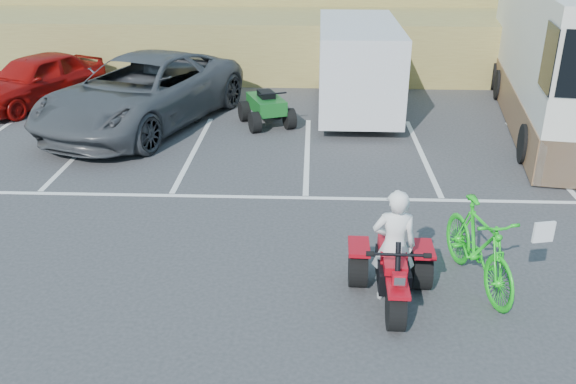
{
  "coord_description": "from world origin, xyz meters",
  "views": [
    {
      "loc": [
        0.11,
        -8.58,
        5.06
      ],
      "look_at": [
        -0.27,
        0.45,
        1.0
      ],
      "focal_mm": 38.0,
      "sensor_mm": 36.0,
      "label": 1
    }
  ],
  "objects_px": {
    "rider": "(394,246)",
    "grey_pickup": "(142,92)",
    "red_trike_atv": "(391,303)",
    "rv_motorhome": "(562,64)",
    "quad_atv_green": "(267,125)",
    "red_car": "(36,80)",
    "green_dirt_bike": "(479,246)",
    "cargo_trailer": "(358,65)",
    "quad_atv_blue": "(189,115)"
  },
  "relations": [
    {
      "from": "rider",
      "to": "grey_pickup",
      "type": "height_order",
      "value": "grey_pickup"
    },
    {
      "from": "red_trike_atv",
      "to": "red_car",
      "type": "distance_m",
      "value": 13.64
    },
    {
      "from": "rider",
      "to": "cargo_trailer",
      "type": "relative_size",
      "value": 0.32
    },
    {
      "from": "rv_motorhome",
      "to": "quad_atv_blue",
      "type": "relative_size",
      "value": 6.28
    },
    {
      "from": "rv_motorhome",
      "to": "cargo_trailer",
      "type": "bearing_deg",
      "value": -178.18
    },
    {
      "from": "red_car",
      "to": "quad_atv_green",
      "type": "relative_size",
      "value": 2.81
    },
    {
      "from": "rider",
      "to": "red_car",
      "type": "relative_size",
      "value": 0.39
    },
    {
      "from": "rv_motorhome",
      "to": "quad_atv_green",
      "type": "height_order",
      "value": "rv_motorhome"
    },
    {
      "from": "rider",
      "to": "quad_atv_blue",
      "type": "bearing_deg",
      "value": -60.82
    },
    {
      "from": "cargo_trailer",
      "to": "rv_motorhome",
      "type": "distance_m",
      "value": 5.38
    },
    {
      "from": "green_dirt_bike",
      "to": "quad_atv_blue",
      "type": "height_order",
      "value": "green_dirt_bike"
    },
    {
      "from": "red_car",
      "to": "cargo_trailer",
      "type": "xyz_separation_m",
      "value": [
        9.38,
        -0.29,
        0.59
      ]
    },
    {
      "from": "green_dirt_bike",
      "to": "grey_pickup",
      "type": "bearing_deg",
      "value": 120.36
    },
    {
      "from": "red_car",
      "to": "quad_atv_blue",
      "type": "relative_size",
      "value": 2.72
    },
    {
      "from": "red_trike_atv",
      "to": "rv_motorhome",
      "type": "bearing_deg",
      "value": 60.39
    },
    {
      "from": "rider",
      "to": "rv_motorhome",
      "type": "bearing_deg",
      "value": -120.03
    },
    {
      "from": "red_car",
      "to": "red_trike_atv",
      "type": "bearing_deg",
      "value": -20.44
    },
    {
      "from": "red_car",
      "to": "grey_pickup",
      "type": "bearing_deg",
      "value": -0.47
    },
    {
      "from": "red_car",
      "to": "quad_atv_green",
      "type": "height_order",
      "value": "red_car"
    },
    {
      "from": "red_trike_atv",
      "to": "quad_atv_blue",
      "type": "bearing_deg",
      "value": 118.77
    },
    {
      "from": "rider",
      "to": "red_car",
      "type": "bearing_deg",
      "value": -44.84
    },
    {
      "from": "green_dirt_bike",
      "to": "quad_atv_green",
      "type": "bearing_deg",
      "value": 103.32
    },
    {
      "from": "grey_pickup",
      "to": "red_car",
      "type": "height_order",
      "value": "grey_pickup"
    },
    {
      "from": "green_dirt_bike",
      "to": "quad_atv_blue",
      "type": "distance_m",
      "value": 10.44
    },
    {
      "from": "green_dirt_bike",
      "to": "quad_atv_blue",
      "type": "bearing_deg",
      "value": 112.62
    },
    {
      "from": "grey_pickup",
      "to": "cargo_trailer",
      "type": "height_order",
      "value": "cargo_trailer"
    },
    {
      "from": "red_trike_atv",
      "to": "rv_motorhome",
      "type": "xyz_separation_m",
      "value": [
        5.4,
        8.93,
        1.55
      ]
    },
    {
      "from": "green_dirt_bike",
      "to": "grey_pickup",
      "type": "height_order",
      "value": "grey_pickup"
    },
    {
      "from": "rider",
      "to": "green_dirt_bike",
      "type": "xyz_separation_m",
      "value": [
        1.31,
        0.42,
        -0.21
      ]
    },
    {
      "from": "rider",
      "to": "green_dirt_bike",
      "type": "distance_m",
      "value": 1.39
    },
    {
      "from": "red_car",
      "to": "rider",
      "type": "bearing_deg",
      "value": -20.0
    },
    {
      "from": "grey_pickup",
      "to": "quad_atv_blue",
      "type": "distance_m",
      "value": 1.67
    },
    {
      "from": "red_trike_atv",
      "to": "green_dirt_bike",
      "type": "xyz_separation_m",
      "value": [
        1.32,
        0.57,
        0.65
      ]
    },
    {
      "from": "grey_pickup",
      "to": "red_car",
      "type": "xyz_separation_m",
      "value": [
        -3.67,
        1.86,
        -0.16
      ]
    },
    {
      "from": "cargo_trailer",
      "to": "grey_pickup",
      "type": "bearing_deg",
      "value": -164.28
    },
    {
      "from": "grey_pickup",
      "to": "quad_atv_blue",
      "type": "height_order",
      "value": "grey_pickup"
    },
    {
      "from": "rider",
      "to": "cargo_trailer",
      "type": "bearing_deg",
      "value": -88.85
    },
    {
      "from": "green_dirt_bike",
      "to": "rv_motorhome",
      "type": "height_order",
      "value": "rv_motorhome"
    },
    {
      "from": "grey_pickup",
      "to": "red_car",
      "type": "relative_size",
      "value": 1.49
    },
    {
      "from": "red_trike_atv",
      "to": "green_dirt_bike",
      "type": "bearing_deg",
      "value": 24.78
    },
    {
      "from": "red_car",
      "to": "quad_atv_green",
      "type": "distance_m",
      "value": 7.16
    },
    {
      "from": "cargo_trailer",
      "to": "quad_atv_blue",
      "type": "xyz_separation_m",
      "value": [
        -4.74,
        -0.55,
        -1.34
      ]
    },
    {
      "from": "quad_atv_blue",
      "to": "cargo_trailer",
      "type": "bearing_deg",
      "value": 24.18
    },
    {
      "from": "green_dirt_bike",
      "to": "cargo_trailer",
      "type": "xyz_separation_m",
      "value": [
        -1.25,
        9.07,
        0.69
      ]
    },
    {
      "from": "green_dirt_bike",
      "to": "red_car",
      "type": "xyz_separation_m",
      "value": [
        -10.63,
        9.36,
        0.1
      ]
    },
    {
      "from": "grey_pickup",
      "to": "rv_motorhome",
      "type": "bearing_deg",
      "value": 24.56
    },
    {
      "from": "green_dirt_bike",
      "to": "cargo_trailer",
      "type": "bearing_deg",
      "value": 85.34
    },
    {
      "from": "rider",
      "to": "grey_pickup",
      "type": "distance_m",
      "value": 9.74
    },
    {
      "from": "quad_atv_green",
      "to": "grey_pickup",
      "type": "bearing_deg",
      "value": 161.8
    },
    {
      "from": "rider",
      "to": "red_car",
      "type": "distance_m",
      "value": 13.51
    }
  ]
}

